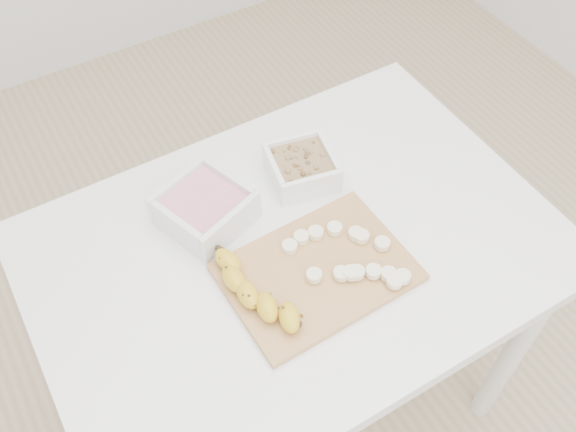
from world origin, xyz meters
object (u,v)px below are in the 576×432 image
bowl_yogurt (205,208)px  cutting_board (317,272)px  banana (257,292)px  bowl_granola (302,167)px  table (295,273)px

bowl_yogurt → cutting_board: 0.25m
bowl_yogurt → cutting_board: (0.12, -0.22, -0.03)m
banana → bowl_yogurt: bearing=87.0°
bowl_granola → banana: bowl_granola is taller
cutting_board → banana: (-0.12, 0.00, 0.03)m
cutting_board → bowl_yogurt: bearing=118.3°
bowl_granola → banana: bearing=-136.1°
table → bowl_yogurt: bearing=129.3°
bowl_yogurt → banana: 0.22m
bowl_yogurt → bowl_granola: size_ratio=1.29×
bowl_granola → cutting_board: 0.25m
table → bowl_yogurt: bowl_yogurt is taller
banana → cutting_board: bearing=-3.8°
bowl_yogurt → banana: (-0.01, -0.22, -0.00)m
bowl_yogurt → bowl_granola: bearing=0.1°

